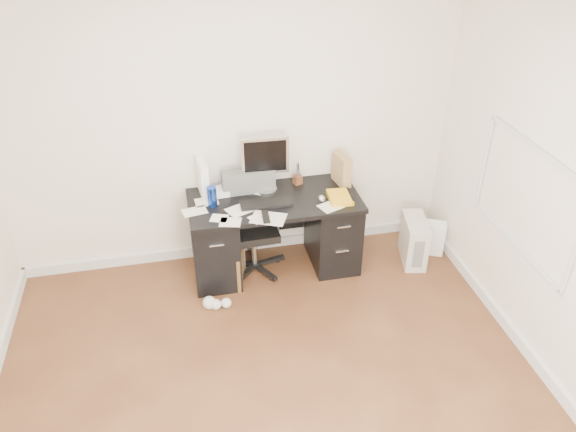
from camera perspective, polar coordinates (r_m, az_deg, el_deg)
name	(u,v)px	position (r m, az deg, el deg)	size (l,w,h in m)	color
ground	(279,415)	(4.13, -0.97, -19.54)	(4.00, 4.00, 0.00)	#4B2718
room_shell	(281,210)	(3.04, -0.76, 0.64)	(4.02, 4.02, 2.71)	white
desk	(275,232)	(5.10, -1.36, -1.62)	(1.50, 0.70, 0.75)	black
loose_papers	(253,204)	(4.84, -3.62, 1.21)	(1.10, 0.60, 0.00)	silver
lcd_monitor	(265,164)	(4.92, -2.33, 5.29)	(0.42, 0.24, 0.52)	silver
keyboard	(266,203)	(4.82, -2.24, 1.28)	(0.44, 0.15, 0.03)	black
computer_mouse	(321,199)	(4.86, 3.42, 1.78)	(0.06, 0.06, 0.06)	silver
travel_mug	(212,197)	(4.81, -7.72, 1.98)	(0.08, 0.08, 0.18)	#16369C
white_binder	(203,178)	(4.95, -8.65, 3.85)	(0.13, 0.29, 0.33)	white
magazine_file	(342,169)	(5.12, 5.47, 4.74)	(0.12, 0.24, 0.28)	olive
pen_cup	(298,174)	(5.10, 0.99, 4.33)	(0.09, 0.09, 0.20)	#5B321A
yellow_book	(340,197)	(4.91, 5.30, 1.91)	(0.20, 0.25, 0.04)	gold
paper_remote	(268,217)	(4.64, -2.00, -0.12)	(0.28, 0.23, 0.02)	silver
office_chair	(253,225)	(5.05, -3.56, -0.96)	(0.54, 0.54, 0.96)	#4B4D4B
pc_tower	(414,240)	(5.43, 12.66, -2.43)	(0.19, 0.44, 0.44)	#BCB5AA
shopping_bag	(431,237)	(5.60, 14.34, -2.13)	(0.25, 0.18, 0.34)	white
wicker_basket	(223,265)	(5.10, -6.57, -5.01)	(0.34, 0.34, 0.34)	#4B3316
desk_printer	(221,255)	(5.34, -6.78, -3.96)	(0.37, 0.30, 0.22)	slate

